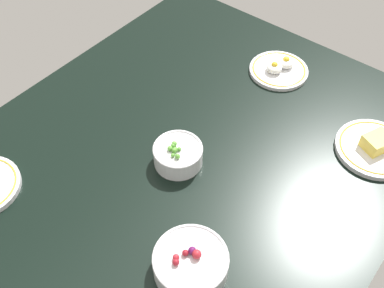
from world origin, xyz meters
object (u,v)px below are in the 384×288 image
(plate_cheese, at_px, (375,147))
(bowl_peas, at_px, (179,155))
(bowl_berries, at_px, (191,263))
(plate_eggs, at_px, (279,69))

(plate_cheese, relative_size, bowl_peas, 1.59)
(plate_cheese, xyz_separation_m, bowl_berries, (0.59, -0.18, 0.02))
(plate_cheese, distance_m, plate_eggs, 0.40)
(bowl_peas, height_order, plate_eggs, bowl_peas)
(plate_cheese, xyz_separation_m, bowl_peas, (0.37, -0.39, 0.02))
(bowl_peas, relative_size, plate_eggs, 0.71)
(plate_cheese, bearing_deg, plate_eggs, -107.57)
(plate_eggs, relative_size, bowl_berries, 1.11)
(bowl_peas, xyz_separation_m, plate_eggs, (-0.49, 0.01, -0.02))
(plate_eggs, bearing_deg, bowl_berries, 16.13)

